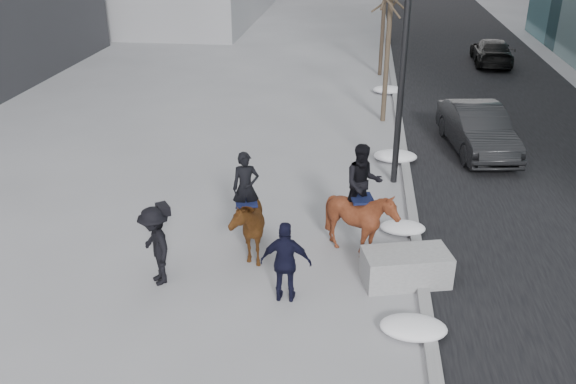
# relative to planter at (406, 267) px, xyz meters

# --- Properties ---
(ground) EXTENTS (120.00, 120.00, 0.00)m
(ground) POSITION_rel_planter_xyz_m (-2.64, -0.17, -0.36)
(ground) COLOR gray
(ground) RESTS_ON ground
(road) EXTENTS (8.00, 90.00, 0.01)m
(road) POSITION_rel_planter_xyz_m (4.36, 9.83, -0.36)
(road) COLOR black
(road) RESTS_ON ground
(curb) EXTENTS (0.25, 90.00, 0.12)m
(curb) POSITION_rel_planter_xyz_m (0.36, 9.83, -0.30)
(curb) COLOR gray
(curb) RESTS_ON ground
(planter) EXTENTS (1.97, 1.32, 0.72)m
(planter) POSITION_rel_planter_xyz_m (0.00, 0.00, 0.00)
(planter) COLOR #979799
(planter) RESTS_ON ground
(car_near) EXTENTS (2.22, 4.74, 1.50)m
(car_near) POSITION_rel_planter_xyz_m (2.71, 8.13, 0.39)
(car_near) COLOR black
(car_near) RESTS_ON ground
(car_far) EXTENTS (2.00, 4.46, 1.27)m
(car_far) POSITION_rel_planter_xyz_m (5.40, 20.77, 0.27)
(car_far) COLOR black
(car_far) RESTS_ON ground
(tree_near) EXTENTS (1.20, 1.20, 5.32)m
(tree_near) POSITION_rel_planter_xyz_m (-0.24, 10.91, 2.30)
(tree_near) COLOR #33281E
(tree_near) RESTS_ON ground
(tree_far) EXTENTS (1.20, 1.20, 4.95)m
(tree_far) POSITION_rel_planter_xyz_m (-0.24, 17.85, 2.12)
(tree_far) COLOR #332B1E
(tree_far) RESTS_ON ground
(mounted_left) EXTENTS (1.30, 2.03, 2.43)m
(mounted_left) POSITION_rel_planter_xyz_m (-3.58, 0.81, 0.54)
(mounted_left) COLOR #4C2E0F
(mounted_left) RESTS_ON ground
(mounted_right) EXTENTS (1.70, 1.83, 2.64)m
(mounted_right) POSITION_rel_planter_xyz_m (-0.99, 1.06, 0.70)
(mounted_right) COLOR #491C0E
(mounted_right) RESTS_ON ground
(feeder) EXTENTS (1.03, 0.86, 1.75)m
(feeder) POSITION_rel_planter_xyz_m (-2.45, -0.93, 0.52)
(feeder) COLOR black
(feeder) RESTS_ON ground
(camera_crew) EXTENTS (1.19, 1.30, 1.75)m
(camera_crew) POSITION_rel_planter_xyz_m (-5.23, -0.62, 0.53)
(camera_crew) COLOR black
(camera_crew) RESTS_ON ground
(lamppost) EXTENTS (0.25, 0.80, 9.09)m
(lamppost) POSITION_rel_planter_xyz_m (-0.04, 5.26, 4.63)
(lamppost) COLOR black
(lamppost) RESTS_ON ground
(snow_piles) EXTENTS (1.36, 17.22, 0.35)m
(snow_piles) POSITION_rel_planter_xyz_m (0.06, 6.05, -0.20)
(snow_piles) COLOR white
(snow_piles) RESTS_ON ground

